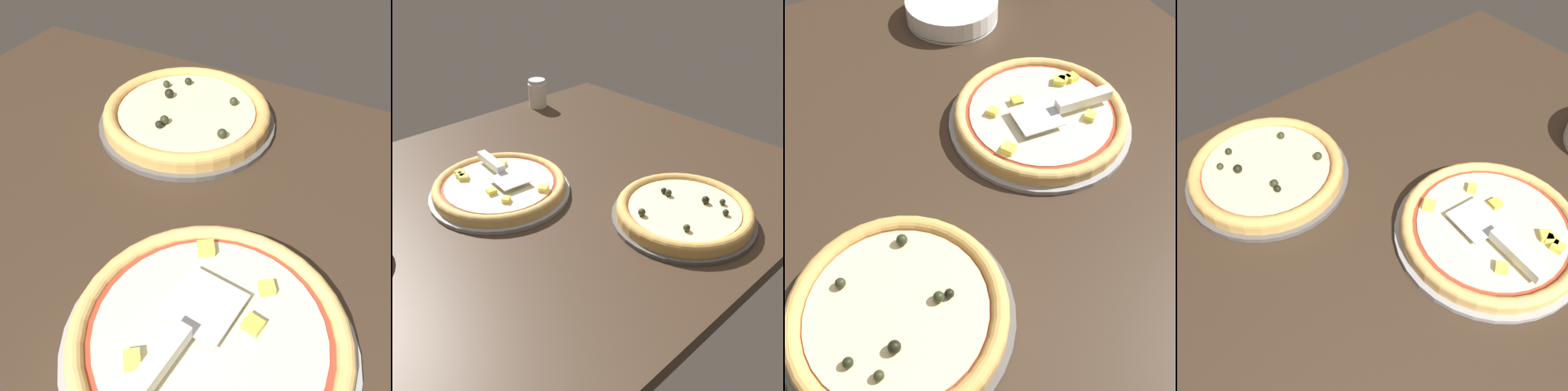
{
  "view_description": "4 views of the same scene",
  "coord_description": "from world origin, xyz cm",
  "views": [
    {
      "loc": [
        16.94,
        -30.85,
        50.7
      ],
      "look_at": [
        -6.34,
        12.95,
        3.0
      ],
      "focal_mm": 42.0,
      "sensor_mm": 36.0,
      "label": 1
    },
    {
      "loc": [
        57.53,
        80.06,
        61.07
      ],
      "look_at": [
        -6.34,
        12.95,
        3.0
      ],
      "focal_mm": 42.0,
      "sensor_mm": 36.0,
      "label": 2
    },
    {
      "loc": [
        -45.97,
        33.84,
        62.8
      ],
      "look_at": [
        -6.34,
        12.95,
        3.0
      ],
      "focal_mm": 42.0,
      "sensor_mm": 36.0,
      "label": 3
    },
    {
      "loc": [
        -42.72,
        -32.48,
        68.51
      ],
      "look_at": [
        -6.34,
        12.95,
        3.0
      ],
      "focal_mm": 42.0,
      "sensor_mm": 36.0,
      "label": 4
    }
  ],
  "objects": [
    {
      "name": "serving_spatula",
      "position": [
        3.25,
        -11.52,
        5.09
      ],
      "size": [
        8.58,
        19.76,
        2.0
      ],
      "color": "silver",
      "rests_on": "pizza_front"
    },
    {
      "name": "ground_plane",
      "position": [
        0.0,
        0.0,
        -1.8
      ],
      "size": [
        141.22,
        109.5,
        3.6
      ],
      "primitive_type": "cube",
      "color": "#38281C"
    },
    {
      "name": "pizza_front",
      "position": [
        5.77,
        -6.38,
        2.44
      ],
      "size": [
        33.0,
        33.0,
        3.3
      ],
      "color": "#DBAD60",
      "rests_on": "pizza_pan_front"
    },
    {
      "name": "pizza_pan_back",
      "position": [
        -18.44,
        32.28,
        0.5
      ],
      "size": [
        33.2,
        33.2,
        1.0
      ],
      "primitive_type": "cylinder",
      "color": "#565451",
      "rests_on": "ground_plane"
    },
    {
      "name": "pizza_back",
      "position": [
        -18.44,
        32.28,
        2.55
      ],
      "size": [
        31.2,
        31.2,
        4.07
      ],
      "color": "tan",
      "rests_on": "pizza_pan_back"
    },
    {
      "name": "pizza_pan_front",
      "position": [
        5.76,
        -6.37,
        0.5
      ],
      "size": [
        35.1,
        35.1,
        1.0
      ],
      "primitive_type": "cylinder",
      "color": "#939399",
      "rests_on": "ground_plane"
    }
  ]
}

